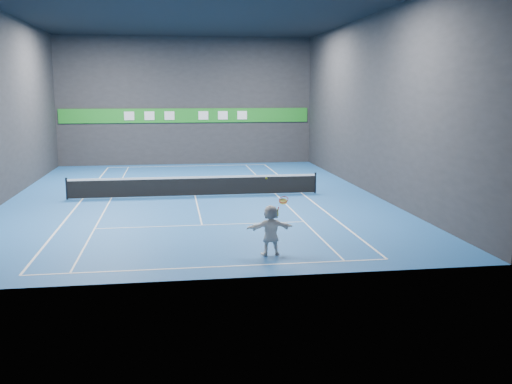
{
  "coord_description": "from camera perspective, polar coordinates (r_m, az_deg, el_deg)",
  "views": [
    {
      "loc": [
        -1.11,
        -28.31,
        5.18
      ],
      "look_at": [
        1.96,
        -7.69,
        1.5
      ],
      "focal_mm": 40.0,
      "sensor_mm": 36.0,
      "label": 1
    }
  ],
  "objects": [
    {
      "name": "service_line_near",
      "position": [
        22.54,
        -5.42,
        -3.31
      ],
      "size": [
        8.23,
        0.06,
        0.01
      ],
      "primitive_type": "cube",
      "color": "white",
      "rests_on": "ground"
    },
    {
      "name": "sponsor_banner",
      "position": [
        41.29,
        -6.97,
        7.6
      ],
      "size": [
        17.64,
        0.11,
        1.0
      ],
      "color": "#1B7F21",
      "rests_on": "wall_back"
    },
    {
      "name": "sideline_singles_right",
      "position": [
        29.25,
        1.96,
        -0.19
      ],
      "size": [
        0.06,
        23.78,
        0.01
      ],
      "primitive_type": "cube",
      "color": "white",
      "rests_on": "ground"
    },
    {
      "name": "sideline_doubles_right",
      "position": [
        29.52,
        4.6,
        -0.12
      ],
      "size": [
        0.08,
        23.78,
        0.01
      ],
      "primitive_type": "cube",
      "color": "white",
      "rests_on": "ground"
    },
    {
      "name": "wall_right",
      "position": [
        30.07,
        11.32,
        8.52
      ],
      "size": [
        0.1,
        26.0,
        9.0
      ],
      "primitive_type": "cube",
      "color": "#262629",
      "rests_on": "ground"
    },
    {
      "name": "tennis_net",
      "position": [
        28.71,
        -6.13,
        0.65
      ],
      "size": [
        12.5,
        0.1,
        1.07
      ],
      "color": "black",
      "rests_on": "ground"
    },
    {
      "name": "baseline_near",
      "position": [
        17.25,
        -4.42,
        -7.48
      ],
      "size": [
        10.98,
        0.08,
        0.01
      ],
      "primitive_type": "cube",
      "color": "white",
      "rests_on": "ground"
    },
    {
      "name": "wall_left",
      "position": [
        29.39,
        -24.26,
        7.81
      ],
      "size": [
        0.1,
        26.0,
        9.0
      ],
      "primitive_type": "cube",
      "color": "#262629",
      "rests_on": "ground"
    },
    {
      "name": "wall_back",
      "position": [
        41.33,
        -7.0,
        8.99
      ],
      "size": [
        18.0,
        0.1,
        9.0
      ],
      "primitive_type": "cube",
      "color": "#262629",
      "rests_on": "ground"
    },
    {
      "name": "service_line_far",
      "position": [
        35.11,
        -6.55,
        1.46
      ],
      "size": [
        8.23,
        0.06,
        0.01
      ],
      "primitive_type": "cube",
      "color": "white",
      "rests_on": "ground"
    },
    {
      "name": "ceiling",
      "position": [
        28.59,
        -6.46,
        17.63
      ],
      "size": [
        26.0,
        26.0,
        0.0
      ],
      "primitive_type": "plane",
      "color": "black",
      "rests_on": "ground"
    },
    {
      "name": "center_service_line",
      "position": [
        28.8,
        -6.11,
        -0.4
      ],
      "size": [
        0.06,
        12.8,
        0.01
      ],
      "primitive_type": "cube",
      "color": "white",
      "rests_on": "ground"
    },
    {
      "name": "baseline_far",
      "position": [
        40.54,
        -6.82,
        2.6
      ],
      "size": [
        10.98,
        0.08,
        0.01
      ],
      "primitive_type": "cube",
      "color": "white",
      "rests_on": "ground"
    },
    {
      "name": "tennis_ball",
      "position": [
        17.87,
        1.05,
        1.39
      ],
      "size": [
        0.07,
        0.07,
        0.07
      ],
      "primitive_type": "sphere",
      "color": "#CFE225",
      "rests_on": "player"
    },
    {
      "name": "wall_front",
      "position": [
        15.36,
        -4.34,
        7.45
      ],
      "size": [
        18.0,
        0.1,
        9.0
      ],
      "primitive_type": "cube",
      "color": "#262629",
      "rests_on": "ground"
    },
    {
      "name": "sideline_doubles_left",
      "position": [
        29.11,
        -16.97,
        -0.68
      ],
      "size": [
        0.08,
        23.78,
        0.01
      ],
      "primitive_type": "cube",
      "color": "white",
      "rests_on": "ground"
    },
    {
      "name": "ground",
      "position": [
        28.8,
        -6.11,
        -0.41
      ],
      "size": [
        26.0,
        26.0,
        0.0
      ],
      "primitive_type": "plane",
      "color": "#1B5299",
      "rests_on": "ground"
    },
    {
      "name": "tennis_racket",
      "position": [
        18.15,
        2.68,
        -0.98
      ],
      "size": [
        0.43,
        0.36,
        0.67
      ],
      "color": "red",
      "rests_on": "player"
    },
    {
      "name": "sideline_singles_left",
      "position": [
        28.93,
        -14.27,
        -0.61
      ],
      "size": [
        0.06,
        23.78,
        0.01
      ],
      "primitive_type": "cube",
      "color": "white",
      "rests_on": "ground"
    },
    {
      "name": "player",
      "position": [
        18.23,
        1.48,
        -3.83
      ],
      "size": [
        1.54,
        0.56,
        1.64
      ],
      "primitive_type": "imported",
      "rotation": [
        0.0,
        0.0,
        3.19
      ],
      "color": "white",
      "rests_on": "ground"
    }
  ]
}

